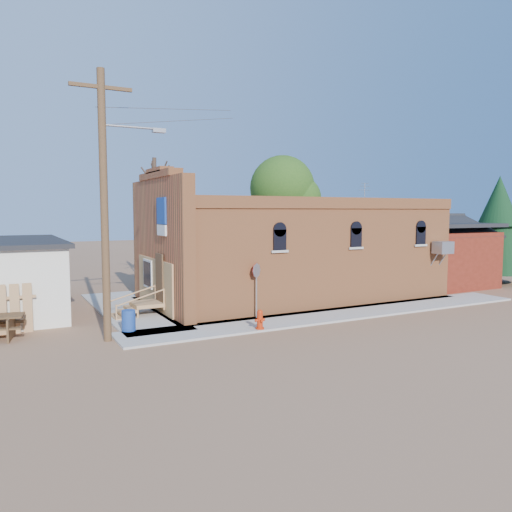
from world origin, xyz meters
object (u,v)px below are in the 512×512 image
utility_pole (106,199)px  trash_barrel (129,320)px  fire_hydrant (260,319)px  brick_bar (289,252)px  stop_sign (256,276)px

utility_pole → trash_barrel: 4.47m
fire_hydrant → utility_pole: bearing=174.1°
brick_bar → utility_pole: utility_pole is taller
brick_bar → stop_sign: brick_bar is taller
fire_hydrant → trash_barrel: bearing=162.5°
fire_hydrant → stop_sign: 2.40m
utility_pole → brick_bar: bearing=23.7°
brick_bar → trash_barrel: brick_bar is taller
brick_bar → stop_sign: size_ratio=7.36×
utility_pole → stop_sign: (5.97, 0.60, -2.98)m
fire_hydrant → trash_barrel: size_ratio=0.96×
fire_hydrant → brick_bar: bearing=57.1°
stop_sign → trash_barrel: (-5.12, 0.18, -1.33)m
brick_bar → utility_pole: 10.96m
brick_bar → fire_hydrant: size_ratio=22.74×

